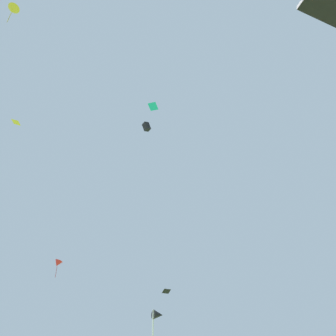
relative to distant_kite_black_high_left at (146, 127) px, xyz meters
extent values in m
cube|color=black|center=(0.00, 0.00, 0.00)|extent=(0.81, 0.65, 0.99)
cone|color=yellow|center=(-12.47, -8.75, -2.43)|extent=(0.94, 0.96, 0.61)
cylinder|color=#A4921C|center=(-12.47, -8.75, -3.15)|extent=(0.03, 0.03, 0.93)
pyramid|color=black|center=(2.22, -0.08, -15.18)|extent=(0.78, 0.73, 0.38)
pyramid|color=yellow|center=(-11.52, 7.00, 1.22)|extent=(1.01, 1.04, 0.39)
cone|color=red|center=(-4.84, 7.52, -12.21)|extent=(1.02, 0.93, 0.74)
cylinder|color=maroon|center=(-4.84, 7.52, -12.95)|extent=(0.03, 0.03, 0.96)
pyramid|color=#19B2AD|center=(-0.75, -3.10, -0.18)|extent=(0.80, 0.86, 0.47)
cone|color=black|center=(-5.52, -14.31, -18.74)|extent=(0.28, 0.24, 0.24)
camera|label=1|loc=(-9.56, -22.44, -19.81)|focal=33.76mm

